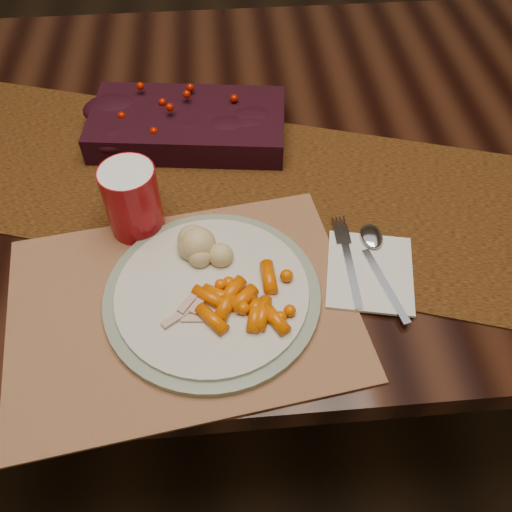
{
  "coord_description": "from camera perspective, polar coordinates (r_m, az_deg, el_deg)",
  "views": [
    {
      "loc": [
        -0.03,
        -0.76,
        1.37
      ],
      "look_at": [
        0.01,
        -0.29,
        0.8
      ],
      "focal_mm": 38.0,
      "sensor_mm": 36.0,
      "label": 1
    }
  ],
  "objects": [
    {
      "name": "table_runner",
      "position": [
        0.91,
        -4.98,
        7.76
      ],
      "size": [
        1.8,
        0.9,
        0.0
      ],
      "primitive_type": "cube",
      "rotation": [
        0.0,
        0.0,
        -0.31
      ],
      "color": "#4E3414",
      "rests_on": "dining_table"
    },
    {
      "name": "centerpiece",
      "position": [
        0.98,
        -7.19,
        13.97
      ],
      "size": [
        0.35,
        0.21,
        0.07
      ],
      "primitive_type": null,
      "rotation": [
        0.0,
        0.0,
        -0.13
      ],
      "color": "black",
      "rests_on": "table_runner"
    },
    {
      "name": "dinner_plate",
      "position": [
        0.74,
        -4.63,
        -4.0
      ],
      "size": [
        0.34,
        0.34,
        0.02
      ],
      "primitive_type": "cylinder",
      "rotation": [
        0.0,
        0.0,
        0.16
      ],
      "color": "beige",
      "rests_on": "placemat_main"
    },
    {
      "name": "fork",
      "position": [
        0.79,
        9.79,
        -0.85
      ],
      "size": [
        0.03,
        0.15,
        0.0
      ],
      "primitive_type": null,
      "rotation": [
        0.0,
        0.0,
        -0.02
      ],
      "color": "#A1A3BB",
      "rests_on": "napkin"
    },
    {
      "name": "floor",
      "position": [
        1.56,
        -1.34,
        -10.26
      ],
      "size": [
        5.0,
        5.0,
        0.0
      ],
      "primitive_type": "plane",
      "color": "black",
      "rests_on": "ground"
    },
    {
      "name": "mashed_potatoes",
      "position": [
        0.76,
        -5.37,
        1.64
      ],
      "size": [
        0.09,
        0.08,
        0.05
      ],
      "primitive_type": null,
      "rotation": [
        0.0,
        0.0,
        -0.02
      ],
      "color": "tan",
      "rests_on": "dinner_plate"
    },
    {
      "name": "baby_carrots",
      "position": [
        0.72,
        -1.69,
        -4.64
      ],
      "size": [
        0.13,
        0.11,
        0.02
      ],
      "primitive_type": null,
      "rotation": [
        0.0,
        0.0,
        0.29
      ],
      "color": "#D55500",
      "rests_on": "dinner_plate"
    },
    {
      "name": "red_cup",
      "position": [
        0.81,
        -12.89,
        5.76
      ],
      "size": [
        0.1,
        0.1,
        0.11
      ],
      "primitive_type": "cylinder",
      "rotation": [
        0.0,
        0.0,
        -0.29
      ],
      "color": "maroon",
      "rests_on": "placemat_main"
    },
    {
      "name": "napkin",
      "position": [
        0.79,
        11.89,
        -1.63
      ],
      "size": [
        0.15,
        0.16,
        0.0
      ],
      "primitive_type": "cube",
      "rotation": [
        0.0,
        0.0,
        -0.21
      ],
      "color": "silver",
      "rests_on": "placemat_main"
    },
    {
      "name": "turkey_shreds",
      "position": [
        0.72,
        -7.17,
        -5.24
      ],
      "size": [
        0.09,
        0.08,
        0.02
      ],
      "primitive_type": null,
      "rotation": [
        0.0,
        0.0,
        0.18
      ],
      "color": "tan",
      "rests_on": "dinner_plate"
    },
    {
      "name": "dining_table",
      "position": [
        1.25,
        -1.65,
        -1.92
      ],
      "size": [
        1.8,
        1.0,
        0.75
      ],
      "primitive_type": "cube",
      "color": "black",
      "rests_on": "floor"
    },
    {
      "name": "spoon",
      "position": [
        0.79,
        12.98,
        -1.36
      ],
      "size": [
        0.07,
        0.17,
        0.0
      ],
      "primitive_type": null,
      "rotation": [
        0.0,
        0.0,
        0.22
      ],
      "color": "silver",
      "rests_on": "napkin"
    },
    {
      "name": "placemat_main",
      "position": [
        0.75,
        -7.79,
        -5.26
      ],
      "size": [
        0.51,
        0.4,
        0.0
      ],
      "primitive_type": "cube",
      "rotation": [
        0.0,
        0.0,
        0.14
      ],
      "color": "#986549",
      "rests_on": "dining_table"
    }
  ]
}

